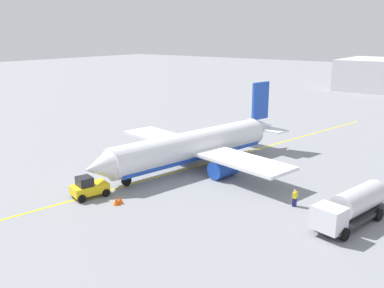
{
  "coord_description": "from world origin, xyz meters",
  "views": [
    {
      "loc": [
        39.82,
        29.7,
        16.28
      ],
      "look_at": [
        0.0,
        0.0,
        3.0
      ],
      "focal_mm": 39.25,
      "sensor_mm": 36.0,
      "label": 1
    }
  ],
  "objects_px": {
    "fuel_tanker": "(352,206)",
    "pushback_tug": "(89,187)",
    "safety_cone_nose": "(116,201)",
    "airplane": "(195,146)",
    "refueling_worker": "(295,198)",
    "safety_cone_wingtip": "(120,200)"
  },
  "relations": [
    {
      "from": "safety_cone_wingtip",
      "to": "refueling_worker",
      "type": "bearing_deg",
      "value": 124.5
    },
    {
      "from": "fuel_tanker",
      "to": "pushback_tug",
      "type": "bearing_deg",
      "value": -67.83
    },
    {
      "from": "refueling_worker",
      "to": "safety_cone_nose",
      "type": "distance_m",
      "value": 17.27
    },
    {
      "from": "fuel_tanker",
      "to": "refueling_worker",
      "type": "xyz_separation_m",
      "value": [
        -0.75,
        -5.54,
        -0.89
      ]
    },
    {
      "from": "safety_cone_nose",
      "to": "refueling_worker",
      "type": "bearing_deg",
      "value": 125.63
    },
    {
      "from": "refueling_worker",
      "to": "safety_cone_nose",
      "type": "relative_size",
      "value": 2.32
    },
    {
      "from": "airplane",
      "to": "refueling_worker",
      "type": "distance_m",
      "value": 15.73
    },
    {
      "from": "safety_cone_nose",
      "to": "pushback_tug",
      "type": "bearing_deg",
      "value": -86.72
    },
    {
      "from": "pushback_tug",
      "to": "fuel_tanker",
      "type": "bearing_deg",
      "value": 112.17
    },
    {
      "from": "fuel_tanker",
      "to": "safety_cone_nose",
      "type": "bearing_deg",
      "value": -64.58
    },
    {
      "from": "airplane",
      "to": "refueling_worker",
      "type": "bearing_deg",
      "value": 74.29
    },
    {
      "from": "pushback_tug",
      "to": "safety_cone_wingtip",
      "type": "distance_m",
      "value": 3.95
    },
    {
      "from": "pushback_tug",
      "to": "airplane",
      "type": "bearing_deg",
      "value": 169.16
    },
    {
      "from": "fuel_tanker",
      "to": "safety_cone_nose",
      "type": "xyz_separation_m",
      "value": [
        9.3,
        -19.57,
        -1.34
      ]
    },
    {
      "from": "airplane",
      "to": "fuel_tanker",
      "type": "relative_size",
      "value": 3.09
    },
    {
      "from": "airplane",
      "to": "safety_cone_wingtip",
      "type": "bearing_deg",
      "value": 4.4
    },
    {
      "from": "refueling_worker",
      "to": "airplane",
      "type": "bearing_deg",
      "value": -105.71
    },
    {
      "from": "safety_cone_nose",
      "to": "airplane",
      "type": "bearing_deg",
      "value": -175.95
    },
    {
      "from": "refueling_worker",
      "to": "safety_cone_wingtip",
      "type": "distance_m",
      "value": 16.97
    },
    {
      "from": "refueling_worker",
      "to": "fuel_tanker",
      "type": "bearing_deg",
      "value": 82.27
    },
    {
      "from": "airplane",
      "to": "safety_cone_nose",
      "type": "height_order",
      "value": "airplane"
    },
    {
      "from": "refueling_worker",
      "to": "pushback_tug",
      "type": "bearing_deg",
      "value": -60.03
    }
  ]
}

